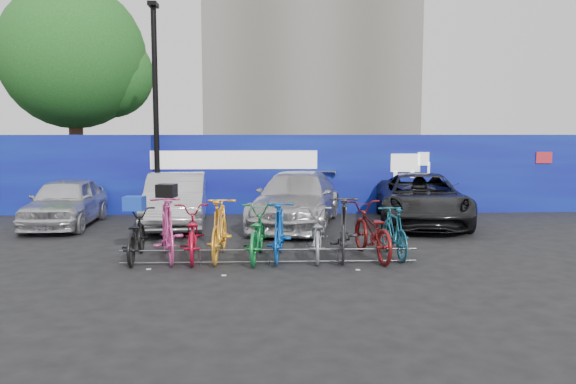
{
  "coord_description": "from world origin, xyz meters",
  "views": [
    {
      "loc": [
        -0.07,
        -10.99,
        2.5
      ],
      "look_at": [
        0.46,
        2.0,
        1.09
      ],
      "focal_mm": 35.0,
      "sensor_mm": 36.0,
      "label": 1
    }
  ],
  "objects": [
    {
      "name": "bike_rack",
      "position": [
        -0.0,
        -0.6,
        0.16
      ],
      "size": [
        5.6,
        0.03,
        0.3
      ],
      "color": "#595B60",
      "rests_on": "ground"
    },
    {
      "name": "bike_2",
      "position": [
        -1.52,
        -0.09,
        0.52
      ],
      "size": [
        0.91,
        2.03,
        1.03
      ],
      "primitive_type": "imported",
      "rotation": [
        0.0,
        0.0,
        3.26
      ],
      "color": "#B20E2C",
      "rests_on": "ground"
    },
    {
      "name": "bike_7",
      "position": [
        1.48,
        -0.12,
        0.61
      ],
      "size": [
        0.86,
        2.08,
        1.22
      ],
      "primitive_type": "imported",
      "rotation": [
        0.0,
        0.0,
        3.0
      ],
      "color": "#28282A",
      "rests_on": "ground"
    },
    {
      "name": "hoarding",
      "position": [
        0.01,
        6.0,
        1.2
      ],
      "size": [
        22.0,
        0.18,
        2.4
      ],
      "color": "#110985",
      "rests_on": "ground"
    },
    {
      "name": "bike_3",
      "position": [
        -0.97,
        -0.11,
        0.6
      ],
      "size": [
        0.67,
        2.02,
        1.2
      ],
      "primitive_type": "imported",
      "rotation": [
        0.0,
        0.0,
        3.09
      ],
      "color": "#FBA426",
      "rests_on": "ground"
    },
    {
      "name": "car_2",
      "position": [
        0.76,
        3.8,
        0.7
      ],
      "size": [
        3.0,
        5.16,
        1.41
      ],
      "primitive_type": "imported",
      "rotation": [
        0.0,
        0.0,
        -0.22
      ],
      "color": "#B9B9BF",
      "rests_on": "ground"
    },
    {
      "name": "tree",
      "position": [
        -6.77,
        10.06,
        5.07
      ],
      "size": [
        5.4,
        5.2,
        7.8
      ],
      "color": "#382314",
      "rests_on": "ground"
    },
    {
      "name": "cargo_crate",
      "position": [
        -2.6,
        -0.12,
        1.11
      ],
      "size": [
        0.42,
        0.34,
        0.27
      ],
      "primitive_type": "cube",
      "rotation": [
        0.0,
        0.0,
        -0.13
      ],
      "color": "#153CBB",
      "rests_on": "bike_0"
    },
    {
      "name": "bike_0",
      "position": [
        -2.6,
        -0.12,
        0.49
      ],
      "size": [
        0.78,
        1.9,
        0.98
      ],
      "primitive_type": "imported",
      "rotation": [
        0.0,
        0.0,
        3.21
      ],
      "color": "black",
      "rests_on": "ground"
    },
    {
      "name": "ground",
      "position": [
        0.0,
        0.0,
        0.0
      ],
      "size": [
        100.0,
        100.0,
        0.0
      ],
      "primitive_type": "plane",
      "color": "black",
      "rests_on": "ground"
    },
    {
      "name": "car_0",
      "position": [
        -5.33,
        3.92,
        0.65
      ],
      "size": [
        1.69,
        3.87,
        1.3
      ],
      "primitive_type": "imported",
      "rotation": [
        0.0,
        0.0,
        0.04
      ],
      "color": "silver",
      "rests_on": "ground"
    },
    {
      "name": "bike_8",
      "position": [
        2.02,
        -0.14,
        0.54
      ],
      "size": [
        1.03,
        2.15,
        1.09
      ],
      "primitive_type": "imported",
      "rotation": [
        0.0,
        0.0,
        3.3
      ],
      "color": "maroon",
      "rests_on": "ground"
    },
    {
      "name": "bike_6",
      "position": [
        0.93,
        -0.11,
        0.48
      ],
      "size": [
        0.77,
        1.87,
        0.96
      ],
      "primitive_type": "imported",
      "rotation": [
        0.0,
        0.0,
        3.07
      ],
      "color": "#96989C",
      "rests_on": "ground"
    },
    {
      "name": "bike_5",
      "position": [
        0.19,
        -0.18,
        0.56
      ],
      "size": [
        0.72,
        1.92,
        1.13
      ],
      "primitive_type": "imported",
      "rotation": [
        0.0,
        0.0,
        3.04
      ],
      "color": "#0D50B9",
      "rests_on": "ground"
    },
    {
      "name": "lamppost",
      "position": [
        -3.2,
        5.4,
        3.27
      ],
      "size": [
        0.25,
        0.5,
        6.11
      ],
      "color": "black",
      "rests_on": "ground"
    },
    {
      "name": "car_1",
      "position": [
        -2.42,
        3.82,
        0.7
      ],
      "size": [
        1.81,
        4.33,
        1.39
      ],
      "primitive_type": "imported",
      "rotation": [
        0.0,
        0.0,
        0.08
      ],
      "color": "#B4B3B9",
      "rests_on": "ground"
    },
    {
      "name": "cargo_topcase",
      "position": [
        -1.98,
        -0.13,
        1.36
      ],
      "size": [
        0.4,
        0.37,
        0.26
      ],
      "primitive_type": "cube",
      "rotation": [
        0.0,
        0.0,
        -0.19
      ],
      "color": "black",
      "rests_on": "bike_1"
    },
    {
      "name": "bike_4",
      "position": [
        -0.25,
        -0.16,
        0.51
      ],
      "size": [
        0.85,
        2.01,
        1.03
      ],
      "primitive_type": "imported",
      "rotation": [
        0.0,
        0.0,
        3.05
      ],
      "color": "#157E37",
      "rests_on": "ground"
    },
    {
      "name": "car_3",
      "position": [
        4.16,
        3.95,
        0.68
      ],
      "size": [
        3.0,
        5.18,
        1.36
      ],
      "primitive_type": "imported",
      "rotation": [
        0.0,
        0.0,
        -0.16
      ],
      "color": "black",
      "rests_on": "ground"
    },
    {
      "name": "bike_9",
      "position": [
        2.49,
        -0.07,
        0.51
      ],
      "size": [
        0.59,
        1.71,
        1.01
      ],
      "primitive_type": "imported",
      "rotation": [
        0.0,
        0.0,
        3.21
      ],
      "color": "#145369",
      "rests_on": "ground"
    },
    {
      "name": "bike_1",
      "position": [
        -1.98,
        -0.13,
        0.62
      ],
      "size": [
        1.08,
        2.13,
        1.23
      ],
      "primitive_type": "imported",
      "rotation": [
        0.0,
        0.0,
        3.4
      ],
      "color": "#E8499B",
      "rests_on": "ground"
    }
  ]
}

